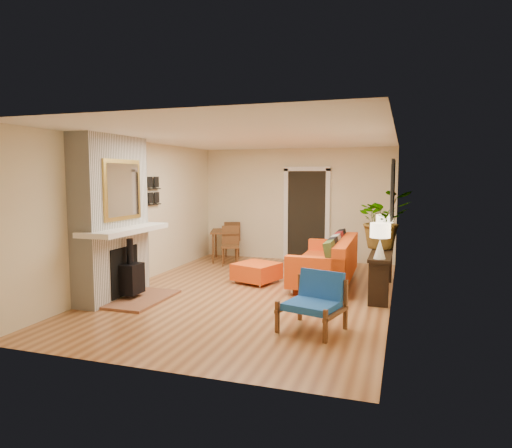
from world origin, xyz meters
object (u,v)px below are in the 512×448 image
at_px(sofa, 330,262).
at_px(ottoman, 257,271).
at_px(dining_table, 228,236).
at_px(console_table, 382,259).
at_px(houseplant, 383,219).
at_px(blue_chair, 315,298).
at_px(lamp_near, 380,236).
at_px(lamp_far, 384,226).

xyz_separation_m(sofa, ottoman, (-1.29, -0.39, -0.19)).
height_order(dining_table, console_table, dining_table).
xyz_separation_m(dining_table, houseplant, (3.55, -1.76, 0.66)).
bearing_deg(houseplant, dining_table, 153.62).
bearing_deg(dining_table, console_table, -29.81).
height_order(sofa, blue_chair, sofa).
xyz_separation_m(ottoman, lamp_near, (2.23, -0.87, 0.85)).
xyz_separation_m(console_table, houseplant, (-0.01, 0.28, 0.65)).
distance_m(ottoman, lamp_near, 2.55).
height_order(lamp_far, houseplant, houseplant).
bearing_deg(sofa, lamp_far, 15.41).
height_order(ottoman, blue_chair, blue_chair).
relative_size(blue_chair, console_table, 0.47).
bearing_deg(lamp_far, dining_table, 160.10).
distance_m(ottoman, console_table, 2.27).
distance_m(sofa, console_table, 1.08).
xyz_separation_m(ottoman, console_table, (2.23, -0.10, 0.37)).
relative_size(sofa, console_table, 1.25).
bearing_deg(houseplant, ottoman, -175.47).
distance_m(lamp_near, lamp_far, 1.52).
height_order(sofa, houseplant, houseplant).
xyz_separation_m(lamp_near, lamp_far, (0.00, 1.52, 0.00)).
bearing_deg(lamp_near, blue_chair, -118.03).
bearing_deg(sofa, blue_chair, -85.02).
distance_m(sofa, lamp_far, 1.18).
xyz_separation_m(console_table, lamp_near, (0.00, -0.77, 0.49)).
xyz_separation_m(sofa, lamp_near, (0.94, -1.26, 0.66)).
xyz_separation_m(ottoman, lamp_far, (2.23, 0.65, 0.85)).
distance_m(sofa, blue_chair, 2.61).
height_order(dining_table, lamp_far, lamp_far).
bearing_deg(ottoman, sofa, 16.70).
xyz_separation_m(console_table, lamp_far, (0.00, 0.75, 0.49)).
height_order(dining_table, houseplant, houseplant).
height_order(ottoman, lamp_far, lamp_far).
xyz_separation_m(lamp_far, houseplant, (-0.01, -0.47, 0.16)).
distance_m(dining_table, console_table, 4.10).
relative_size(ottoman, blue_chair, 1.04).
relative_size(ottoman, houseplant, 0.90).
distance_m(ottoman, blue_chair, 2.69).
bearing_deg(dining_table, lamp_near, -38.25).
bearing_deg(console_table, dining_table, 150.19).
bearing_deg(blue_chair, dining_table, 124.38).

